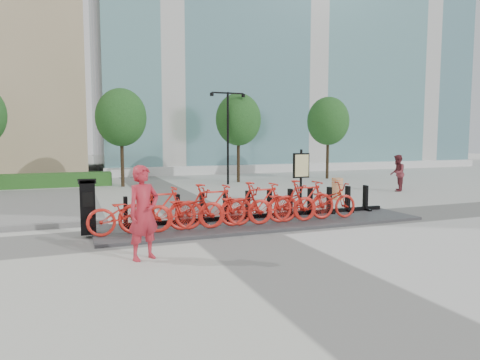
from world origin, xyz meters
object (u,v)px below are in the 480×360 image
object	(u,v)px
construction_barrel	(337,189)
pedestrian	(397,173)
kiosk	(88,207)
worker_red	(144,213)
map_sign	(301,168)
bike_0	(130,213)

from	to	relation	value
construction_barrel	pedestrian	bearing A→B (deg)	17.66
kiosk	worker_red	bearing A→B (deg)	-65.28
kiosk	map_sign	bearing A→B (deg)	24.04
worker_red	construction_barrel	size ratio (longest dim) A/B	2.20
worker_red	construction_barrel	world-z (taller)	worker_red
kiosk	pedestrian	distance (m)	14.85
worker_red	construction_barrel	bearing A→B (deg)	9.99
worker_red	map_sign	size ratio (longest dim) A/B	0.94
bike_0	construction_barrel	bearing A→B (deg)	-66.34
construction_barrel	map_sign	xyz separation A→B (m)	(-1.94, -0.43, 0.94)
kiosk	map_sign	distance (m)	8.40
bike_0	map_sign	size ratio (longest dim) A/B	1.00
pedestrian	map_sign	distance (m)	6.50
worker_red	map_sign	bearing A→B (deg)	14.82
kiosk	bike_0	bearing A→B (deg)	-19.82
worker_red	map_sign	distance (m)	8.79
bike_0	pedestrian	size ratio (longest dim) A/B	1.20
worker_red	construction_barrel	xyz separation A→B (m)	(8.76, 5.98, -0.53)
kiosk	pedestrian	bearing A→B (deg)	21.88
bike_0	construction_barrel	size ratio (longest dim) A/B	2.34
construction_barrel	map_sign	world-z (taller)	map_sign
worker_red	construction_barrel	distance (m)	10.62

